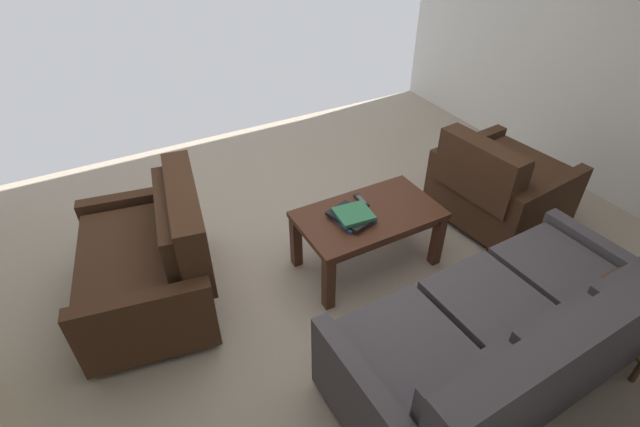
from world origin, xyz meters
TOP-DOWN VIEW (x-y plane):
  - ground_plane at (0.00, 0.00)m, footprint 5.56×4.93m
  - wall_left at (-2.78, 0.00)m, footprint 0.12×4.93m
  - sofa_main at (-0.48, 1.28)m, footprint 1.93×0.96m
  - loveseat_near at (1.09, -0.29)m, footprint 0.98×1.27m
  - coffee_table at (-0.35, 0.08)m, footprint 1.01×0.58m
  - armchair_side at (-1.57, 0.14)m, footprint 0.94×0.98m
  - book_stack at (-0.20, 0.10)m, footprint 0.29×0.34m
  - tv_remote at (-0.38, -0.06)m, footprint 0.05×0.16m

SIDE VIEW (x-z plane):
  - ground_plane at x=0.00m, z-range -0.01..0.00m
  - sofa_main at x=-0.48m, z-range -0.05..0.75m
  - armchair_side at x=-1.57m, z-range -0.06..0.77m
  - loveseat_near at x=1.09m, z-range -0.07..0.79m
  - coffee_table at x=-0.35m, z-range 0.16..0.64m
  - tv_remote at x=-0.38m, z-range 0.48..0.50m
  - book_stack at x=-0.20m, z-range 0.48..0.55m
  - wall_left at x=-2.78m, z-range 0.00..2.89m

